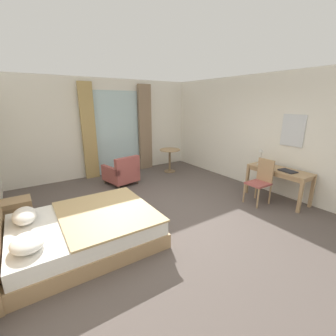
{
  "coord_description": "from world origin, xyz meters",
  "views": [
    {
      "loc": [
        -2.32,
        -3.32,
        2.17
      ],
      "look_at": [
        0.27,
        0.55,
        0.82
      ],
      "focal_mm": 24.31,
      "sensor_mm": 36.0,
      "label": 1
    }
  ],
  "objects_px": {
    "closed_book": "(288,171)",
    "armchair_by_window": "(122,173)",
    "desk_lamp": "(261,153)",
    "nightstand": "(17,212)",
    "desk_chair": "(261,179)",
    "writing_desk": "(279,173)",
    "round_cafe_table": "(170,155)",
    "bed": "(80,230)"
  },
  "relations": [
    {
      "from": "closed_book",
      "to": "armchair_by_window",
      "type": "xyz_separation_m",
      "value": [
        -2.49,
        3.16,
        -0.43
      ]
    },
    {
      "from": "desk_lamp",
      "to": "armchair_by_window",
      "type": "relative_size",
      "value": 0.43
    },
    {
      "from": "nightstand",
      "to": "desk_chair",
      "type": "bearing_deg",
      "value": -22.62
    },
    {
      "from": "desk_chair",
      "to": "armchair_by_window",
      "type": "height_order",
      "value": "desk_chair"
    },
    {
      "from": "writing_desk",
      "to": "armchair_by_window",
      "type": "bearing_deg",
      "value": 130.71
    },
    {
      "from": "closed_book",
      "to": "nightstand",
      "type": "bearing_deg",
      "value": 165.8
    },
    {
      "from": "nightstand",
      "to": "desk_chair",
      "type": "distance_m",
      "value": 4.92
    },
    {
      "from": "desk_chair",
      "to": "writing_desk",
      "type": "bearing_deg",
      "value": -15.24
    },
    {
      "from": "desk_chair",
      "to": "round_cafe_table",
      "type": "distance_m",
      "value": 3.08
    },
    {
      "from": "bed",
      "to": "desk_lamp",
      "type": "height_order",
      "value": "desk_lamp"
    },
    {
      "from": "nightstand",
      "to": "armchair_by_window",
      "type": "height_order",
      "value": "armchair_by_window"
    },
    {
      "from": "desk_lamp",
      "to": "closed_book",
      "type": "relative_size",
      "value": 1.18
    },
    {
      "from": "desk_chair",
      "to": "closed_book",
      "type": "distance_m",
      "value": 0.57
    },
    {
      "from": "closed_book",
      "to": "round_cafe_table",
      "type": "relative_size",
      "value": 0.46
    },
    {
      "from": "closed_book",
      "to": "round_cafe_table",
      "type": "bearing_deg",
      "value": 112.51
    },
    {
      "from": "bed",
      "to": "round_cafe_table",
      "type": "distance_m",
      "value": 4.22
    },
    {
      "from": "armchair_by_window",
      "to": "nightstand",
      "type": "bearing_deg",
      "value": -159.09
    },
    {
      "from": "writing_desk",
      "to": "desk_lamp",
      "type": "xyz_separation_m",
      "value": [
        -0.03,
        0.48,
        0.37
      ]
    },
    {
      "from": "nightstand",
      "to": "desk_chair",
      "type": "relative_size",
      "value": 0.53
    },
    {
      "from": "bed",
      "to": "desk_chair",
      "type": "relative_size",
      "value": 2.24
    },
    {
      "from": "round_cafe_table",
      "to": "writing_desk",
      "type": "bearing_deg",
      "value": -75.96
    },
    {
      "from": "desk_lamp",
      "to": "round_cafe_table",
      "type": "xyz_separation_m",
      "value": [
        -0.77,
        2.71,
        -0.47
      ]
    },
    {
      "from": "armchair_by_window",
      "to": "round_cafe_table",
      "type": "distance_m",
      "value": 1.77
    },
    {
      "from": "nightstand",
      "to": "armchair_by_window",
      "type": "distance_m",
      "value": 2.63
    },
    {
      "from": "bed",
      "to": "nightstand",
      "type": "height_order",
      "value": "bed"
    },
    {
      "from": "bed",
      "to": "desk_chair",
      "type": "height_order",
      "value": "bed"
    },
    {
      "from": "bed",
      "to": "desk_chair",
      "type": "xyz_separation_m",
      "value": [
        3.72,
        -0.56,
        0.28
      ]
    },
    {
      "from": "round_cafe_table",
      "to": "armchair_by_window",
      "type": "bearing_deg",
      "value": -172.16
    },
    {
      "from": "bed",
      "to": "nightstand",
      "type": "bearing_deg",
      "value": 121.42
    },
    {
      "from": "bed",
      "to": "armchair_by_window",
      "type": "xyz_separation_m",
      "value": [
        1.64,
        2.26,
        0.06
      ]
    },
    {
      "from": "desk_chair",
      "to": "desk_lamp",
      "type": "height_order",
      "value": "desk_lamp"
    },
    {
      "from": "bed",
      "to": "armchair_by_window",
      "type": "bearing_deg",
      "value": 54.02
    },
    {
      "from": "bed",
      "to": "round_cafe_table",
      "type": "bearing_deg",
      "value": 36.49
    },
    {
      "from": "writing_desk",
      "to": "desk_chair",
      "type": "distance_m",
      "value": 0.49
    },
    {
      "from": "bed",
      "to": "closed_book",
      "type": "xyz_separation_m",
      "value": [
        4.14,
        -0.9,
        0.49
      ]
    },
    {
      "from": "writing_desk",
      "to": "closed_book",
      "type": "bearing_deg",
      "value": -101.73
    },
    {
      "from": "closed_book",
      "to": "writing_desk",
      "type": "bearing_deg",
      "value": 88.28
    },
    {
      "from": "nightstand",
      "to": "round_cafe_table",
      "type": "height_order",
      "value": "round_cafe_table"
    },
    {
      "from": "armchair_by_window",
      "to": "round_cafe_table",
      "type": "height_order",
      "value": "armchair_by_window"
    },
    {
      "from": "armchair_by_window",
      "to": "desk_lamp",
      "type": "bearing_deg",
      "value": -44.53
    },
    {
      "from": "closed_book",
      "to": "armchair_by_window",
      "type": "height_order",
      "value": "armchair_by_window"
    },
    {
      "from": "armchair_by_window",
      "to": "bed",
      "type": "bearing_deg",
      "value": -125.98
    }
  ]
}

